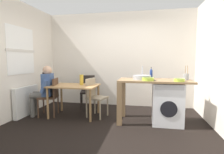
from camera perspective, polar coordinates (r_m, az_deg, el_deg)
ground_plane at (r=3.72m, az=-2.17°, el=-15.47°), size 5.46×5.46×0.00m
wall_back at (r=5.19m, az=2.18°, el=5.72°), size 4.60×0.10×2.70m
wall_window_side at (r=4.48m, az=-30.19°, el=5.05°), size 0.12×3.80×2.70m
radiator at (r=4.73m, az=-26.04°, el=-7.02°), size 0.10×0.80×0.70m
dining_table at (r=4.26m, az=-12.18°, el=-3.90°), size 1.10×0.76×0.74m
chair_person_seat at (r=4.45m, az=-19.09°, el=-5.45°), size 0.48×0.48×0.90m
chair_opposite at (r=4.19m, az=-5.70°, el=-5.85°), size 0.49×0.49×0.90m
chair_spare_by_wall at (r=4.96m, az=-7.80°, el=-4.09°), size 0.50×0.50×0.90m
seated_person at (r=4.47m, az=-21.13°, el=-3.33°), size 0.54×0.54×1.20m
kitchen_counter at (r=3.80m, az=10.44°, el=-3.18°), size 1.50×0.68×0.92m
washing_machine at (r=3.89m, az=17.41°, el=-8.13°), size 0.60×0.61×0.86m
sink_basin at (r=3.78m, az=9.71°, el=-0.12°), size 0.38×0.38×0.09m
tap at (r=3.95m, az=9.79°, el=1.51°), size 0.02×0.02×0.28m
bottle_tall_green at (r=3.92m, az=12.59°, el=1.07°), size 0.06×0.06×0.26m
mixing_bowl at (r=3.58m, az=11.58°, el=-0.60°), size 0.23×0.23×0.06m
utensil_crock at (r=3.91m, az=22.92°, el=0.08°), size 0.11×0.11×0.30m
colander at (r=3.62m, az=20.98°, el=-0.88°), size 0.20×0.20×0.06m
vase at (r=4.26m, az=-9.86°, el=-0.88°), size 0.09×0.09×0.24m
scissors at (r=3.68m, az=12.97°, el=-0.96°), size 0.15×0.06×0.01m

